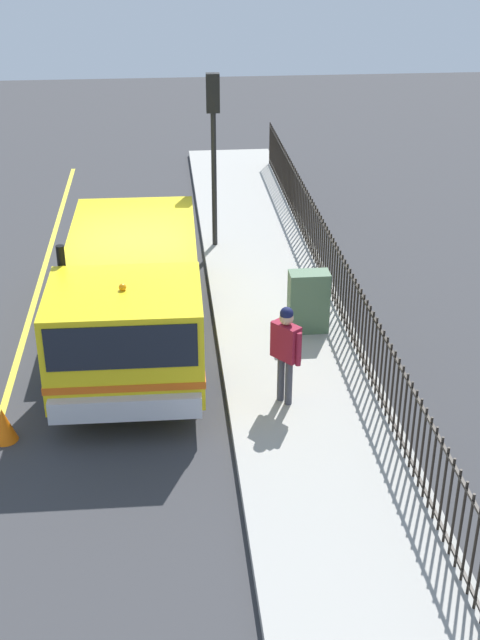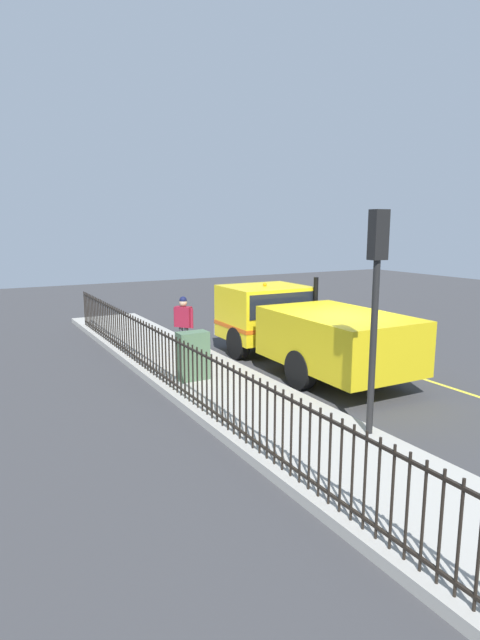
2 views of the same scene
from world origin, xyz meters
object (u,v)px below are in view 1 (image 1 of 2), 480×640
Objects in this scene: work_truck at (130,294)px; traffic_cone at (3,425)px; worker_standing at (286,345)px; utility_cabinet at (308,302)px; traffic_light_near at (213,126)px.

traffic_cone is at bearing 54.50° from work_truck.
worker_standing is (2.49, -2.21, 0.01)m from work_truck.
utility_cabinet is (0.81, 2.48, -0.45)m from worker_standing.
utility_cabinet is 6.01m from traffic_cone.
utility_cabinet is 2.10× the size of traffic_cone.
work_truck is 3.34m from utility_cabinet.
utility_cabinet reaches higher than traffic_cone.
worker_standing reaches higher than traffic_cone.
work_truck reaches higher than worker_standing.
work_truck is 11.92× the size of traffic_cone.
traffic_cone is at bearing -150.98° from utility_cabinet.
work_truck reaches higher than utility_cabinet.
traffic_light_near is at bearing -109.79° from work_truck.
utility_cabinet is at bearing 109.25° from traffic_light_near.
traffic_cone is at bearing 65.04° from traffic_light_near.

